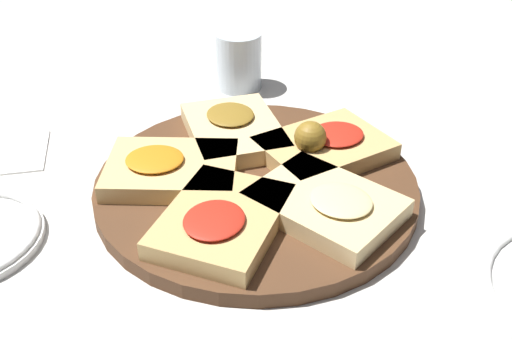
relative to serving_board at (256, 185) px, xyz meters
name	(u,v)px	position (x,y,z in m)	size (l,w,h in m)	color
ground_plane	(256,191)	(0.00, 0.00, -0.01)	(3.00, 3.00, 0.00)	silver
serving_board	(256,185)	(0.00, 0.00, 0.00)	(0.44, 0.44, 0.02)	#51331E
focaccia_slice_0	(170,169)	(0.11, -0.05, 0.02)	(0.21, 0.19, 0.03)	#DBB775
focaccia_slice_1	(222,220)	(0.08, 0.08, 0.02)	(0.22, 0.22, 0.03)	tan
focaccia_slice_2	(327,204)	(-0.05, 0.11, 0.02)	(0.19, 0.21, 0.03)	#E5C689
focaccia_slice_3	(323,146)	(-0.11, -0.02, 0.03)	(0.19, 0.15, 0.06)	tan
focaccia_slice_4	(234,129)	(-0.01, -0.12, 0.02)	(0.15, 0.19, 0.03)	#E5C689
water_glass	(239,61)	(-0.10, -0.32, 0.04)	(0.08, 0.08, 0.10)	silver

